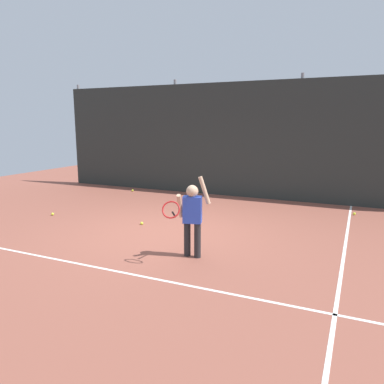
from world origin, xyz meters
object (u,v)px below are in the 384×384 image
object	(u,v)px
tennis_ball_2	(142,223)
tennis_ball_4	(53,214)
tennis_ball_0	(354,214)
tennis_ball_1	(187,224)
tennis_player	(191,214)
tennis_ball_3	(133,190)

from	to	relation	value
tennis_ball_2	tennis_ball_4	world-z (taller)	same
tennis_ball_0	tennis_ball_1	distance (m)	4.13
tennis_ball_1	tennis_ball_4	bearing A→B (deg)	-170.71
tennis_ball_2	tennis_player	bearing A→B (deg)	-36.38
tennis_ball_0	tennis_ball_3	xyz separation A→B (m)	(-6.61, 0.41, 0.00)
tennis_ball_3	tennis_ball_4	distance (m)	3.46
tennis_ball_1	tennis_ball_3	xyz separation A→B (m)	(-3.32, 2.91, 0.00)
tennis_player	tennis_ball_3	xyz separation A→B (m)	(-4.21, 4.60, -0.69)
tennis_player	tennis_ball_4	world-z (taller)	tennis_player
tennis_ball_0	tennis_ball_4	bearing A→B (deg)	-155.22
tennis_ball_3	tennis_ball_1	bearing A→B (deg)	-41.27
tennis_ball_0	tennis_ball_1	size ratio (longest dim) A/B	1.00
tennis_ball_0	tennis_ball_4	world-z (taller)	same
tennis_ball_0	tennis_ball_1	xyz separation A→B (m)	(-3.29, -2.50, 0.00)
tennis_ball_0	tennis_ball_3	bearing A→B (deg)	176.44
tennis_ball_0	tennis_ball_1	world-z (taller)	same
tennis_ball_2	tennis_ball_0	bearing A→B (deg)	34.25
tennis_player	tennis_ball_3	world-z (taller)	tennis_player
tennis_ball_0	tennis_ball_2	world-z (taller)	same
tennis_ball_4	tennis_ball_3	bearing A→B (deg)	90.20
tennis_ball_1	tennis_ball_3	distance (m)	4.42
tennis_player	tennis_ball_4	distance (m)	4.41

